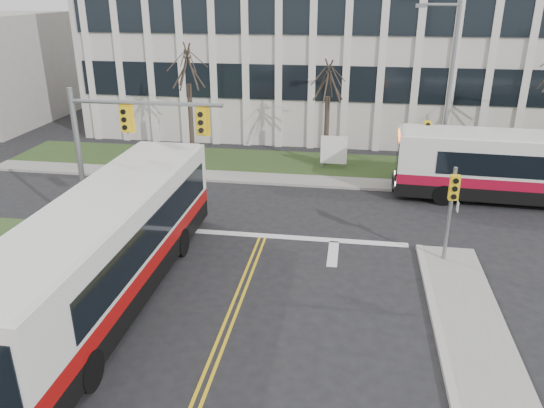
{
  "coord_description": "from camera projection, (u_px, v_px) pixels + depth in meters",
  "views": [
    {
      "loc": [
        3.48,
        -11.76,
        9.68
      ],
      "look_at": [
        0.58,
        6.93,
        2.0
      ],
      "focal_mm": 35.0,
      "sensor_mm": 36.0,
      "label": 1
    }
  ],
  "objects": [
    {
      "name": "ground",
      "position": [
        214.0,
        360.0,
        14.91
      ],
      "size": [
        120.0,
        120.0,
        0.0
      ],
      "primitive_type": "plane",
      "color": "black",
      "rests_on": "ground"
    },
    {
      "name": "sidewalk_cross",
      "position": [
        378.0,
        185.0,
        28.08
      ],
      "size": [
        44.0,
        1.6,
        0.14
      ],
      "primitive_type": "cube",
      "color": "#9E9B93",
      "rests_on": "ground"
    },
    {
      "name": "building_lawn",
      "position": [
        377.0,
        168.0,
        30.65
      ],
      "size": [
        44.0,
        5.0,
        0.12
      ],
      "primitive_type": "cube",
      "color": "#2E451D",
      "rests_on": "ground"
    },
    {
      "name": "office_building",
      "position": [
        378.0,
        43.0,
        39.4
      ],
      "size": [
        40.0,
        16.0,
        12.0
      ],
      "primitive_type": "cube",
      "color": "beige",
      "rests_on": "ground"
    },
    {
      "name": "mast_arm_signal",
      "position": [
        116.0,
        139.0,
        20.66
      ],
      "size": [
        6.11,
        0.38,
        6.2
      ],
      "color": "slate",
      "rests_on": "ground"
    },
    {
      "name": "signal_pole_near",
      "position": [
        452.0,
        202.0,
        19.26
      ],
      "size": [
        0.34,
        0.39,
        3.8
      ],
      "color": "slate",
      "rests_on": "ground"
    },
    {
      "name": "signal_pole_far",
      "position": [
        425.0,
        141.0,
        27.04
      ],
      "size": [
        0.34,
        0.39,
        3.8
      ],
      "color": "slate",
      "rests_on": "ground"
    },
    {
      "name": "streetlight",
      "position": [
        447.0,
        85.0,
        26.64
      ],
      "size": [
        2.15,
        0.25,
        9.2
      ],
      "color": "slate",
      "rests_on": "ground"
    },
    {
      "name": "directory_sign",
      "position": [
        334.0,
        150.0,
        30.13
      ],
      "size": [
        1.5,
        0.12,
        2.0
      ],
      "color": "slate",
      "rests_on": "ground"
    },
    {
      "name": "tree_left",
      "position": [
        188.0,
        68.0,
        30.16
      ],
      "size": [
        1.8,
        1.8,
        7.7
      ],
      "color": "#42352B",
      "rests_on": "ground"
    },
    {
      "name": "tree_mid",
      "position": [
        328.0,
        82.0,
        29.45
      ],
      "size": [
        1.8,
        1.8,
        6.82
      ],
      "color": "#42352B",
      "rests_on": "ground"
    },
    {
      "name": "bus_main",
      "position": [
        108.0,
        251.0,
        17.25
      ],
      "size": [
        2.95,
        13.37,
        3.56
      ],
      "primitive_type": null,
      "rotation": [
        0.0,
        0.0,
        -0.0
      ],
      "color": "silver",
      "rests_on": "ground"
    },
    {
      "name": "bus_cross",
      "position": [
        528.0,
        170.0,
        25.41
      ],
      "size": [
        12.44,
        3.23,
        3.29
      ],
      "primitive_type": null,
      "rotation": [
        0.0,
        0.0,
        -1.62
      ],
      "color": "silver",
      "rests_on": "ground"
    }
  ]
}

